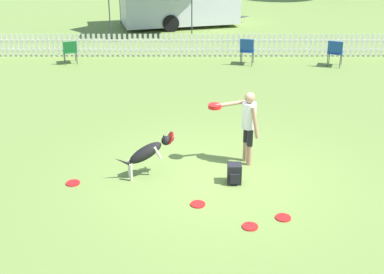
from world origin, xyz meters
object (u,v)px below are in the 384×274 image
(folding_chair_green_right, at_px, (72,50))
(handler_person, at_px, (248,120))
(folding_chair_center, at_px, (249,49))
(frisbee_near_dog, at_px, (75,183))
(folding_chair_blue_left, at_px, (337,51))
(frisbee_midfield, at_px, (252,227))
(frisbee_far_scatter, at_px, (285,218))
(backpack_on_grass, at_px, (236,174))
(frisbee_near_handler, at_px, (199,204))
(leaping_dog, at_px, (150,152))

(folding_chair_green_right, bearing_deg, handler_person, 106.42)
(folding_chair_green_right, bearing_deg, folding_chair_center, 160.07)
(frisbee_near_dog, bearing_deg, folding_chair_blue_left, 48.72)
(frisbee_midfield, bearing_deg, frisbee_far_scatter, 24.59)
(frisbee_far_scatter, distance_m, backpack_on_grass, 1.47)
(folding_chair_center, relative_size, folding_chair_green_right, 1.14)
(handler_person, distance_m, folding_chair_blue_left, 7.80)
(backpack_on_grass, xyz_separation_m, folding_chair_center, (0.98, 8.00, 0.35))
(folding_chair_blue_left, distance_m, folding_chair_green_right, 8.62)
(frisbee_midfield, xyz_separation_m, folding_chair_green_right, (-4.97, 9.66, 0.45))
(frisbee_near_handler, distance_m, folding_chair_blue_left, 9.74)
(frisbee_near_dog, xyz_separation_m, frisbee_midfield, (3.24, -1.49, 0.00))
(handler_person, xyz_separation_m, frisbee_far_scatter, (0.47, -2.12, -0.94))
(frisbee_far_scatter, xyz_separation_m, folding_chair_center, (0.23, 9.25, 0.53))
(frisbee_far_scatter, relative_size, folding_chair_green_right, 0.34)
(frisbee_near_handler, relative_size, frisbee_midfield, 1.00)
(frisbee_near_dog, xyz_separation_m, frisbee_far_scatter, (3.83, -1.22, 0.00))
(folding_chair_center, bearing_deg, frisbee_near_dog, 75.14)
(frisbee_midfield, xyz_separation_m, frisbee_far_scatter, (0.59, 0.27, 0.00))
(frisbee_near_handler, bearing_deg, folding_chair_green_right, 114.66)
(folding_chair_center, bearing_deg, frisbee_far_scatter, 100.53)
(frisbee_near_dog, distance_m, frisbee_far_scatter, 4.02)
(handler_person, distance_m, frisbee_far_scatter, 2.36)
(frisbee_far_scatter, bearing_deg, frisbee_near_handler, 163.10)
(frisbee_near_dog, bearing_deg, frisbee_midfield, -24.65)
(frisbee_near_handler, height_order, folding_chair_blue_left, folding_chair_blue_left)
(handler_person, relative_size, frisbee_far_scatter, 5.76)
(folding_chair_center, bearing_deg, leaping_dog, 83.12)
(frisbee_far_scatter, relative_size, folding_chair_blue_left, 0.30)
(frisbee_near_handler, bearing_deg, leaping_dog, 131.27)
(leaping_dog, distance_m, frisbee_near_dog, 1.55)
(frisbee_midfield, height_order, frisbee_far_scatter, same)
(frisbee_near_handler, bearing_deg, backpack_on_grass, 49.19)
(leaping_dog, xyz_separation_m, frisbee_midfield, (1.81, -1.80, -0.51))
(folding_chair_green_right, bearing_deg, backpack_on_grass, 102.05)
(leaping_dog, bearing_deg, frisbee_midfield, 28.68)
(leaping_dog, height_order, frisbee_near_handler, leaping_dog)
(frisbee_far_scatter, relative_size, folding_chair_center, 0.30)
(leaping_dog, xyz_separation_m, folding_chair_green_right, (-3.15, 7.86, -0.06))
(frisbee_near_dog, height_order, folding_chair_green_right, folding_chair_green_right)
(handler_person, bearing_deg, leaping_dog, 90.41)
(handler_person, distance_m, folding_chair_green_right, 8.89)
(backpack_on_grass, distance_m, folding_chair_green_right, 9.45)
(handler_person, relative_size, frisbee_midfield, 5.76)
(handler_person, distance_m, leaping_dog, 2.06)
(handler_person, bearing_deg, folding_chair_green_right, 18.42)
(frisbee_midfield, distance_m, folding_chair_blue_left, 10.03)
(handler_person, bearing_deg, folding_chair_center, -22.21)
(frisbee_midfield, relative_size, frisbee_far_scatter, 1.00)
(backpack_on_grass, height_order, folding_chair_blue_left, folding_chair_blue_left)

